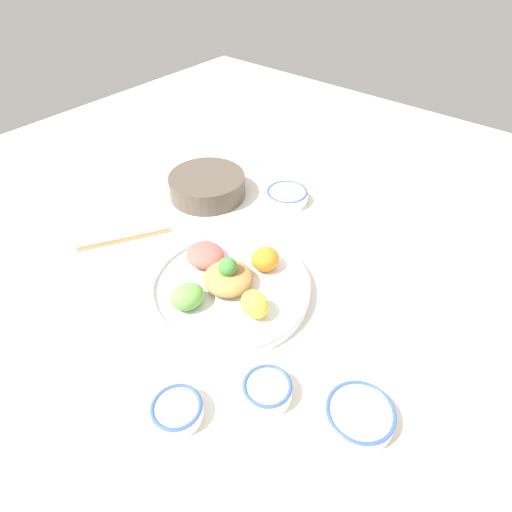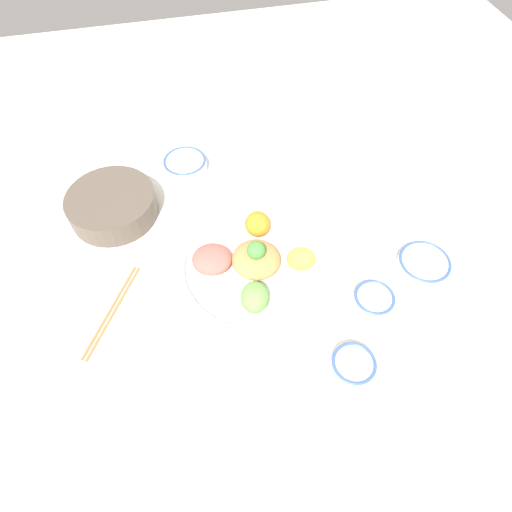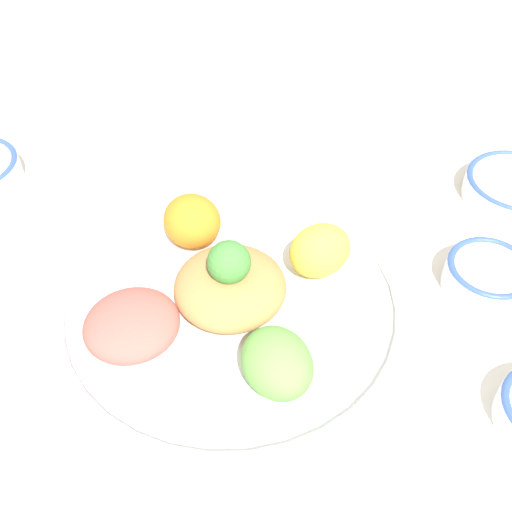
# 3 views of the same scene
# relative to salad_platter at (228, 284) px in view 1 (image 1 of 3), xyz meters

# --- Properties ---
(ground_plane) EXTENTS (2.40, 2.40, 0.00)m
(ground_plane) POSITION_rel_salad_platter_xyz_m (-0.04, 0.04, -0.02)
(ground_plane) COLOR silver
(salad_platter) EXTENTS (0.36, 0.36, 0.10)m
(salad_platter) POSITION_rel_salad_platter_xyz_m (0.00, 0.00, 0.00)
(salad_platter) COLOR white
(salad_platter) RESTS_ON ground_plane
(sauce_bowl_red) EXTENTS (0.12, 0.12, 0.03)m
(sauce_bowl_red) POSITION_rel_salad_platter_xyz_m (0.08, 0.38, -0.01)
(sauce_bowl_red) COLOR white
(sauce_bowl_red) RESTS_ON ground_plane
(rice_bowl_blue) EXTENTS (0.12, 0.12, 0.04)m
(rice_bowl_blue) POSITION_rel_salad_platter_xyz_m (-0.37, -0.11, -0.00)
(rice_bowl_blue) COLOR white
(rice_bowl_blue) RESTS_ON ground_plane
(sauce_bowl_dark) EXTENTS (0.09, 0.09, 0.03)m
(sauce_bowl_dark) POSITION_rel_salad_platter_xyz_m (0.27, 0.13, -0.01)
(sauce_bowl_dark) COLOR white
(sauce_bowl_dark) RESTS_ON ground_plane
(rice_bowl_plain) EXTENTS (0.09, 0.09, 0.03)m
(rice_bowl_plain) POSITION_rel_salad_platter_xyz_m (0.15, 0.23, -0.00)
(rice_bowl_plain) COLOR white
(rice_bowl_plain) RESTS_ON ground_plane
(side_serving_bowl) EXTENTS (0.22, 0.22, 0.06)m
(side_serving_bowl) POSITION_rel_salad_platter_xyz_m (-0.25, -0.31, 0.01)
(side_serving_bowl) COLOR #51473D
(side_serving_bowl) RESTS_ON ground_plane
(chopsticks_pair_near) EXTENTS (0.21, 0.13, 0.01)m
(chopsticks_pair_near) POSITION_rel_salad_platter_xyz_m (0.03, -0.33, -0.02)
(chopsticks_pair_near) COLOR #9E6B3D
(chopsticks_pair_near) RESTS_ON ground_plane
(serving_spoon_main) EXTENTS (0.12, 0.07, 0.01)m
(serving_spoon_main) POSITION_rel_salad_platter_xyz_m (-0.42, 0.20, -0.02)
(serving_spoon_main) COLOR silver
(serving_spoon_main) RESTS_ON ground_plane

